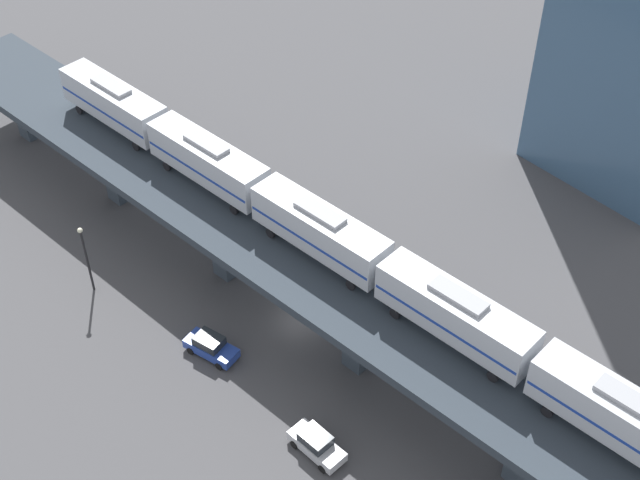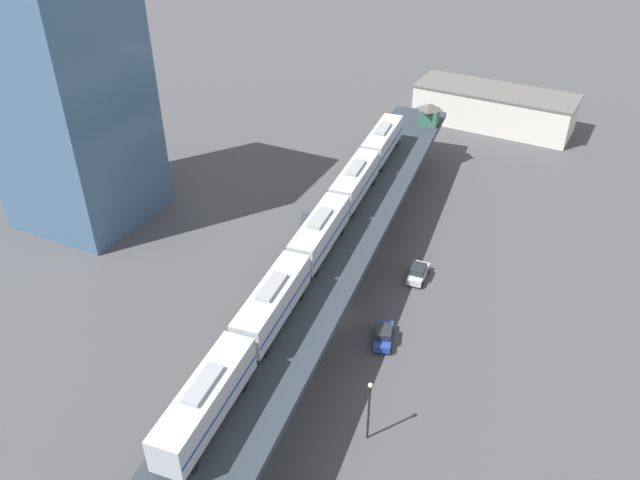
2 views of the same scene
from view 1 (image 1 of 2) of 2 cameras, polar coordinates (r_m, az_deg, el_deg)
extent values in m
plane|color=#424244|center=(73.60, -1.40, -5.23)|extent=(400.00, 400.00, 0.00)
cube|color=#283039|center=(68.65, -1.50, -1.31)|extent=(17.77, 92.38, 0.80)
cube|color=#333D47|center=(96.26, -18.32, 7.97)|extent=(1.97, 1.97, 6.54)
cube|color=#333D47|center=(85.32, -12.90, 4.36)|extent=(1.97, 1.97, 6.54)
cube|color=#333D47|center=(75.79, -6.07, -0.30)|extent=(1.97, 1.97, 6.54)
cube|color=#333D47|center=(68.24, 2.51, -6.11)|extent=(1.97, 1.97, 6.54)
cube|color=#333D47|center=(63.41, 13.03, -12.88)|extent=(1.97, 1.97, 6.54)
cube|color=#ADB2BA|center=(82.56, -13.05, 8.58)|extent=(4.01, 12.22, 3.10)
cube|color=navy|center=(82.72, -13.02, 8.41)|extent=(4.03, 11.99, 0.24)
cube|color=gray|center=(81.64, -13.24, 9.59)|extent=(1.82, 4.32, 0.36)
cylinder|color=black|center=(87.25, -13.89, 8.74)|extent=(0.30, 0.86, 0.84)
cylinder|color=black|center=(86.25, -15.15, 8.06)|extent=(0.30, 0.86, 0.84)
cylinder|color=black|center=(81.34, -10.38, 6.64)|extent=(0.30, 0.86, 0.84)
cylinder|color=black|center=(80.27, -11.69, 5.89)|extent=(0.30, 0.86, 0.84)
cube|color=#ADB2BA|center=(74.04, -7.18, 5.07)|extent=(4.01, 12.22, 3.10)
cube|color=navy|center=(74.22, -7.16, 4.89)|extent=(4.03, 11.99, 0.24)
cube|color=gray|center=(73.01, -7.30, 6.15)|extent=(1.82, 4.32, 0.36)
cylinder|color=black|center=(78.56, -8.44, 5.47)|extent=(0.30, 0.86, 0.84)
cylinder|color=black|center=(77.45, -9.77, 4.68)|extent=(0.30, 0.86, 0.84)
cylinder|color=black|center=(73.40, -4.17, 2.84)|extent=(0.30, 0.86, 0.84)
cylinder|color=black|center=(72.21, -5.53, 1.96)|extent=(0.30, 0.86, 0.84)
cube|color=#ADB2BA|center=(66.81, 0.00, 0.66)|extent=(4.01, 12.22, 3.10)
cube|color=navy|center=(67.01, 0.00, 0.47)|extent=(4.03, 11.99, 0.24)
cube|color=gray|center=(65.68, 0.00, 1.79)|extent=(1.82, 4.32, 0.36)
cylinder|color=black|center=(71.06, -1.83, 1.38)|extent=(0.30, 0.86, 0.84)
cylinder|color=black|center=(69.82, -3.19, 0.44)|extent=(0.30, 0.86, 0.84)
cylinder|color=black|center=(66.91, 3.33, -1.83)|extent=(0.30, 0.86, 0.84)
cylinder|color=black|center=(65.59, 1.98, -2.89)|extent=(0.30, 0.86, 0.84)
cube|color=#ADB2BA|center=(61.36, 8.67, -4.68)|extent=(4.01, 12.22, 3.10)
cube|color=navy|center=(61.57, 8.64, -4.87)|extent=(4.03, 11.99, 0.24)
cube|color=gray|center=(60.12, 8.84, -3.55)|extent=(1.82, 4.32, 0.36)
cylinder|color=black|center=(65.14, 6.14, -3.58)|extent=(0.30, 0.86, 0.84)
cylinder|color=black|center=(63.79, 4.81, -4.71)|extent=(0.30, 0.86, 0.84)
cylinder|color=black|center=(62.31, 12.24, -7.29)|extent=(0.30, 0.86, 0.84)
cylinder|color=black|center=(60.90, 10.99, -8.58)|extent=(0.30, 0.86, 0.84)
cube|color=#ADB2BA|center=(58.16, 18.82, -10.68)|extent=(4.01, 12.22, 3.10)
cube|color=navy|center=(58.39, 18.76, -10.86)|extent=(4.03, 11.99, 0.24)
cube|color=gray|center=(56.85, 19.21, -9.61)|extent=(1.82, 4.32, 0.36)
cylinder|color=black|center=(61.28, 15.51, -9.24)|extent=(0.30, 0.86, 0.84)
cylinder|color=black|center=(59.84, 14.33, -10.60)|extent=(0.30, 0.86, 0.84)
cube|color=#B7BABF|center=(65.07, -0.20, -13.05)|extent=(2.07, 4.50, 0.80)
cube|color=#1E2328|center=(64.49, -0.30, -12.58)|extent=(1.77, 2.30, 0.76)
cylinder|color=black|center=(66.33, -0.55, -12.10)|extent=(0.28, 0.67, 0.66)
cylinder|color=black|center=(65.66, -1.65, -12.94)|extent=(0.28, 0.67, 0.66)
cylinder|color=black|center=(65.18, 1.26, -13.55)|extent=(0.28, 0.67, 0.66)
cylinder|color=black|center=(64.50, 0.16, -14.43)|extent=(0.28, 0.67, 0.66)
cube|color=#233D93|center=(71.20, -6.97, -6.89)|extent=(2.91, 4.72, 0.80)
cube|color=#1E2328|center=(70.69, -7.12, -6.42)|extent=(2.17, 2.56, 0.76)
cylinder|color=black|center=(72.57, -7.41, -6.19)|extent=(0.41, 0.70, 0.66)
cylinder|color=black|center=(71.77, -8.27, -7.03)|extent=(0.41, 0.70, 0.66)
cylinder|color=black|center=(71.28, -5.61, -7.16)|extent=(0.41, 0.70, 0.66)
cylinder|color=black|center=(70.46, -6.47, -8.03)|extent=(0.41, 0.70, 0.66)
cube|color=#333338|center=(71.64, 7.16, -5.41)|extent=(2.83, 2.73, 2.30)
cube|color=#2D333D|center=(70.99, 9.93, -6.15)|extent=(4.25, 5.69, 2.70)
cylinder|color=black|center=(73.13, 7.34, -5.49)|extent=(0.73, 1.06, 1.00)
cylinder|color=black|center=(71.84, 6.82, -6.57)|extent=(0.73, 1.06, 1.00)
cylinder|color=black|center=(72.52, 11.22, -6.65)|extent=(0.73, 1.06, 1.00)
cylinder|color=black|center=(71.16, 10.76, -7.81)|extent=(0.73, 1.06, 1.00)
cylinder|color=black|center=(76.35, -14.66, -1.35)|extent=(0.20, 0.20, 6.50)
sphere|color=beige|center=(74.08, -15.11, 0.60)|extent=(0.44, 0.44, 0.44)
camera|label=2|loc=(89.04, -41.56, 28.35)|focal=35.00mm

